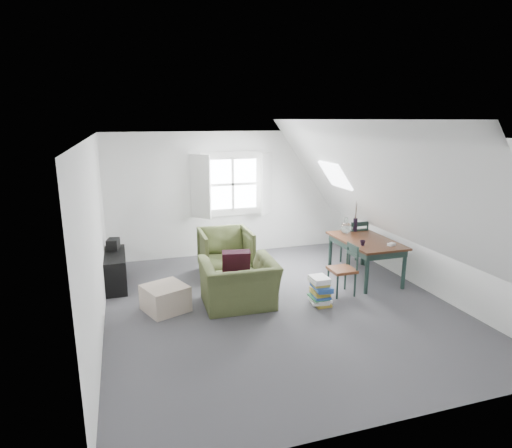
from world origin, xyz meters
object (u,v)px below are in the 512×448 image
object	(u,v)px
dining_chair_far	(355,241)
magazine_stack	(320,291)
armchair_near	(239,305)
media_shelf	(115,272)
dining_table	(366,245)
armchair_far	(226,274)
dining_chair_near	(344,269)
ottoman	(165,298)

from	to	relation	value
dining_chair_far	magazine_stack	world-z (taller)	dining_chair_far
armchair_near	media_shelf	world-z (taller)	media_shelf
dining_table	magazine_stack	size ratio (longest dim) A/B	3.24
armchair_far	dining_chair_near	size ratio (longest dim) A/B	1.12
magazine_stack	armchair_far	bearing A→B (deg)	121.41
ottoman	armchair_far	bearing A→B (deg)	45.24
ottoman	dining_chair_far	xyz separation A→B (m)	(3.67, 0.98, 0.27)
dining_chair_near	ottoman	bearing A→B (deg)	-114.53
media_shelf	magazine_stack	size ratio (longest dim) A/B	2.51
armchair_far	magazine_stack	bearing A→B (deg)	-57.64
armchair_far	dining_chair_near	distance (m)	2.18
dining_chair_near	media_shelf	bearing A→B (deg)	-131.87
dining_chair_far	ottoman	bearing A→B (deg)	18.79
ottoman	dining_table	xyz separation A→B (m)	(3.48, 0.29, 0.42)
ottoman	magazine_stack	xyz separation A→B (m)	(2.25, -0.50, 0.03)
armchair_far	ottoman	xyz separation A→B (m)	(-1.20, -1.21, 0.19)
ottoman	dining_chair_near	size ratio (longest dim) A/B	0.69
dining_chair_far	magazine_stack	xyz separation A→B (m)	(-1.43, -1.49, -0.24)
dining_table	media_shelf	distance (m)	4.29
dining_table	magazine_stack	xyz separation A→B (m)	(-1.23, -0.79, -0.39)
media_shelf	magazine_stack	distance (m)	3.40
dining_chair_far	media_shelf	xyz separation A→B (m)	(-4.38, 0.20, -0.21)
dining_table	dining_chair_near	bearing A→B (deg)	-141.44
armchair_near	dining_chair_far	size ratio (longest dim) A/B	1.23
armchair_near	media_shelf	distance (m)	2.25
dining_chair_far	armchair_far	bearing A→B (deg)	-1.45
media_shelf	armchair_near	bearing A→B (deg)	-32.67
ottoman	magazine_stack	world-z (taller)	magazine_stack
armchair_far	dining_table	size ratio (longest dim) A/B	0.65
dining_table	dining_chair_far	world-z (taller)	dining_chair_far
armchair_near	dining_table	xyz separation A→B (m)	(2.41, 0.46, 0.61)
armchair_far	dining_chair_near	xyz separation A→B (m)	(1.58, -1.45, 0.43)
magazine_stack	dining_chair_near	bearing A→B (deg)	26.56
dining_chair_near	magazine_stack	bearing A→B (deg)	-83.09
armchair_near	dining_table	distance (m)	2.53
armchair_far	dining_chair_far	bearing A→B (deg)	-4.29
dining_table	magazine_stack	bearing A→B (deg)	-145.55
dining_chair_far	dining_chair_near	size ratio (longest dim) A/B	1.08
armchair_far	dining_chair_far	size ratio (longest dim) A/B	1.04
ottoman	dining_chair_far	bearing A→B (deg)	15.00
armchair_far	ottoman	distance (m)	1.72
ottoman	magazine_stack	bearing A→B (deg)	-12.59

